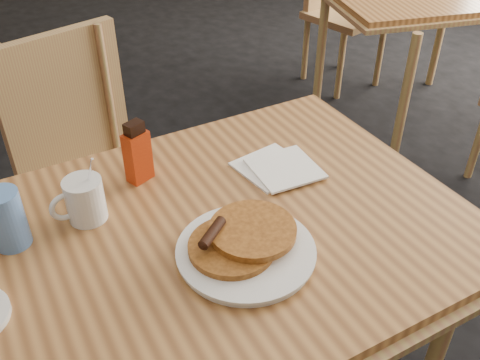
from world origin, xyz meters
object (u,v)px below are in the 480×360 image
chair_main_far (82,154)px  pancake_plate (244,247)px  main_table (191,250)px  coffee_mug (84,200)px  syrup_bottle (137,154)px  blue_tumbler (7,219)px

chair_main_far → pancake_plate: bearing=-95.3°
main_table → pancake_plate: pancake_plate is taller
coffee_mug → syrup_bottle: same height
main_table → syrup_bottle: syrup_bottle is taller
blue_tumbler → main_table: bearing=-29.4°
syrup_bottle → blue_tumbler: syrup_bottle is taller
chair_main_far → syrup_bottle: bearing=-99.6°
pancake_plate → blue_tumbler: size_ratio=2.18×
coffee_mug → syrup_bottle: size_ratio=1.01×
blue_tumbler → coffee_mug: bearing=-2.2°
pancake_plate → blue_tumbler: 0.48m
blue_tumbler → syrup_bottle: bearing=11.8°
main_table → blue_tumbler: 0.38m
main_table → chair_main_far: chair_main_far is taller
syrup_bottle → blue_tumbler: bearing=174.4°
main_table → coffee_mug: size_ratio=8.36×
main_table → pancake_plate: (0.07, -0.11, 0.06)m
chair_main_far → syrup_bottle: chair_main_far is taller
syrup_bottle → chair_main_far: bearing=73.3°
pancake_plate → chair_main_far: bearing=95.0°
pancake_plate → syrup_bottle: (-0.07, 0.35, 0.05)m
pancake_plate → coffee_mug: (-0.23, 0.28, 0.03)m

